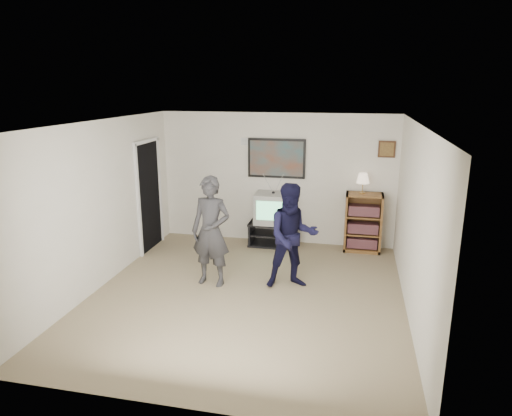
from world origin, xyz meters
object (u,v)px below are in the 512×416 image
at_px(bookshelf, 363,222).
at_px(person_tall, 211,231).
at_px(crt_television, 273,208).
at_px(person_short, 292,236).
at_px(media_stand, 273,234).

distance_m(bookshelf, person_tall, 3.04).
bearing_deg(crt_television, person_short, -72.79).
xyz_separation_m(bookshelf, person_short, (-1.06, -1.82, 0.26)).
bearing_deg(bookshelf, media_stand, -178.28).
distance_m(media_stand, crt_television, 0.51).
distance_m(crt_television, bookshelf, 1.68).
bearing_deg(person_tall, crt_television, 79.55).
bearing_deg(crt_television, media_stand, -1.70).
height_order(crt_television, person_short, person_short).
bearing_deg(bookshelf, crt_television, -178.29).
xyz_separation_m(media_stand, crt_television, (-0.01, 0.00, 0.51)).
xyz_separation_m(person_tall, person_short, (1.22, 0.16, -0.04)).
height_order(bookshelf, person_tall, person_tall).
bearing_deg(crt_television, bookshelf, 0.02).
xyz_separation_m(crt_television, person_short, (0.61, -1.77, 0.06)).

